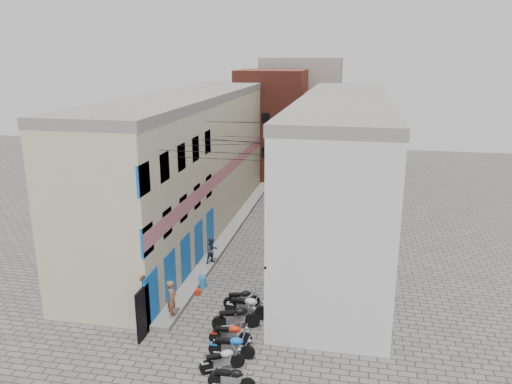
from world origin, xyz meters
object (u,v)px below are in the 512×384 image
Objects in this scene: person_a at (172,299)px; person_b at (212,250)px; motorcycle_e at (236,316)px; motorcycle_b at (222,359)px; motorcycle_g at (242,297)px; motorcycle_c at (232,345)px; water_jug_far at (202,281)px; motorcycle_f at (246,305)px; motorcycle_d at (230,333)px; red_crate at (197,292)px; water_jug_near at (203,282)px; motorcycle_a at (231,377)px.

person_a reaches higher than person_b.
motorcycle_e is 1.23× the size of person_a.
person_a reaches higher than motorcycle_b.
motorcycle_g is at bearing 164.66° from motorcycle_e.
water_jug_far is at bearing -153.04° from motorcycle_c.
motorcycle_e is 1.09m from motorcycle_f.
motorcycle_g is at bearing 179.07° from motorcycle_d.
water_jug_far is (-2.89, 2.56, -0.31)m from motorcycle_f.
red_crate is (0.23, 2.66, -0.98)m from person_a.
motorcycle_d is 5.40m from water_jug_near.
motorcycle_d is at bearing -55.22° from red_crate.
person_b reaches higher than motorcycle_a.
motorcycle_f is at bearing -82.56° from person_a.
motorcycle_c is 8.66m from person_b.
motorcycle_b is 9.46m from person_b.
motorcycle_d is 1.04× the size of person_a.
person_a is 3.01× the size of water_jug_far.
person_b reaches higher than water_jug_far.
motorcycle_c is at bearing -62.36° from water_jug_near.
motorcycle_f reaches higher than motorcycle_a.
motorcycle_c is 3.99m from motorcycle_g.
motorcycle_e is at bearing 177.14° from motorcycle_d.
motorcycle_e is at bearing -6.19° from motorcycle_f.
motorcycle_e is 3.84m from red_crate.
motorcycle_g is 3.02m from water_jug_far.
motorcycle_e is 3.70× the size of water_jug_far.
motorcycle_c is 3.29× the size of water_jug_far.
water_jug_far is at bearing 120.39° from water_jug_near.
person_b is (-3.13, 8.06, 0.45)m from motorcycle_c.
motorcycle_c is 3.89m from person_a.
motorcycle_a is 0.98× the size of motorcycle_d.
motorcycle_a is 0.85× the size of motorcycle_f.
water_jug_far is at bearing 89.88° from red_crate.
motorcycle_e is at bearing 153.67° from motorcycle_b.
water_jug_far is 0.92m from red_crate.
red_crate is (-2.66, 2.73, -0.48)m from motorcycle_e.
motorcycle_f is 3.76m from water_jug_near.
motorcycle_a is at bearing -65.50° from water_jug_far.
person_a is (-3.68, 4.00, 0.60)m from motorcycle_a.
person_b is (-2.86, 7.18, 0.47)m from motorcycle_d.
red_crate is at bearing -156.64° from motorcycle_e.
motorcycle_e is at bearing -168.48° from motorcycle_a.
motorcycle_f is at bearing 6.90° from motorcycle_g.
water_jug_far is at bearing -14.13° from person_a.
motorcycle_f is 3.87m from water_jug_far.
motorcycle_f is 1.19× the size of person_a.
motorcycle_g is 3.07× the size of water_jug_far.
person_b is at bearing -142.51° from motorcycle_f.
motorcycle_b is 0.91m from motorcycle_c.
water_jug_near is 0.99× the size of water_jug_far.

